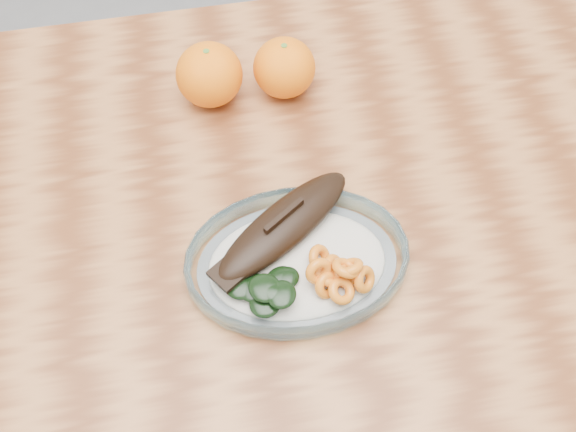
# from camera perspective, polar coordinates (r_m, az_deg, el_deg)

# --- Properties ---
(ground) EXTENTS (3.00, 3.00, 0.00)m
(ground) POSITION_cam_1_polar(r_m,az_deg,el_deg) (1.57, -2.01, -15.36)
(ground) COLOR slate
(ground) RESTS_ON ground
(dining_table) EXTENTS (1.20, 0.80, 0.75)m
(dining_table) POSITION_cam_1_polar(r_m,az_deg,el_deg) (0.97, -3.15, -3.96)
(dining_table) COLOR brown
(dining_table) RESTS_ON ground
(plated_meal) EXTENTS (0.48, 0.48, 0.07)m
(plated_meal) POSITION_cam_1_polar(r_m,az_deg,el_deg) (0.84, 0.69, -3.40)
(plated_meal) COLOR white
(plated_meal) RESTS_ON dining_table
(orange_left) EXTENTS (0.09, 0.09, 0.09)m
(orange_left) POSITION_cam_1_polar(r_m,az_deg,el_deg) (0.98, -6.24, 11.04)
(orange_left) COLOR #F64B05
(orange_left) RESTS_ON dining_table
(orange_right) EXTENTS (0.08, 0.08, 0.08)m
(orange_right) POSITION_cam_1_polar(r_m,az_deg,el_deg) (0.99, -0.30, 11.63)
(orange_right) COLOR #F64B05
(orange_right) RESTS_ON dining_table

